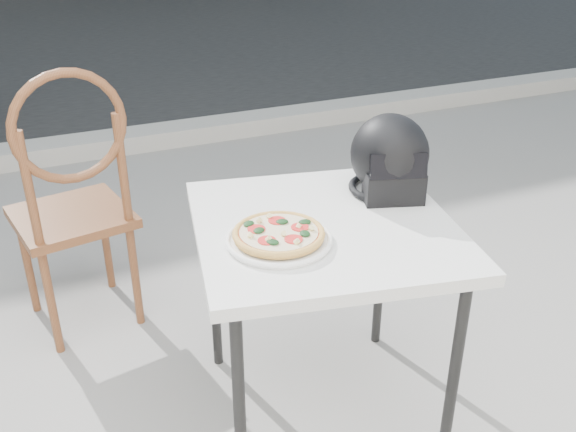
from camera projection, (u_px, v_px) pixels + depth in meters
name	position (u px, v px, depth m)	size (l,w,h in m)	color
street_asphalt	(23.00, 43.00, 7.56)	(30.00, 8.00, 0.00)	black
curb	(59.00, 150.00, 4.27)	(30.00, 0.25, 0.12)	#9C9992
cafe_table_main	(324.00, 242.00, 1.93)	(0.89, 0.89, 0.72)	silver
plate	(279.00, 240.00, 1.78)	(0.37, 0.37, 0.02)	white
pizza	(279.00, 233.00, 1.77)	(0.31, 0.31, 0.03)	gold
helmet	(390.00, 159.00, 2.04)	(0.32, 0.33, 0.26)	black
cafe_chair_main	(72.00, 192.00, 2.37)	(0.48, 0.48, 1.09)	brown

